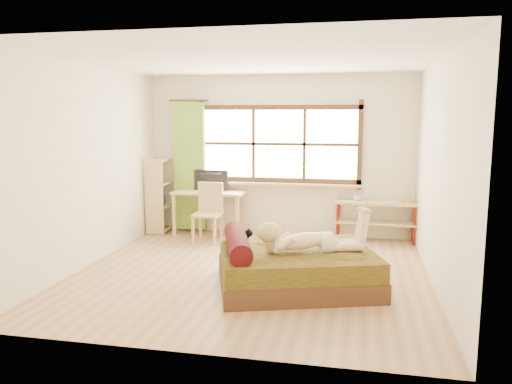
% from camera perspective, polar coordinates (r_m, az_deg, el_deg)
% --- Properties ---
extents(floor, '(4.50, 4.50, 0.00)m').
position_cam_1_polar(floor, '(6.54, -0.57, -9.29)').
color(floor, '#9E754C').
rests_on(floor, ground).
extents(ceiling, '(4.50, 4.50, 0.00)m').
position_cam_1_polar(ceiling, '(6.26, -0.61, 14.93)').
color(ceiling, white).
rests_on(ceiling, wall_back).
extents(wall_back, '(4.50, 0.00, 4.50)m').
position_cam_1_polar(wall_back, '(8.46, 2.63, 4.15)').
color(wall_back, silver).
rests_on(wall_back, floor).
extents(wall_front, '(4.50, 0.00, 4.50)m').
position_cam_1_polar(wall_front, '(4.11, -7.22, -0.77)').
color(wall_front, silver).
rests_on(wall_front, floor).
extents(wall_left, '(0.00, 4.50, 4.50)m').
position_cam_1_polar(wall_left, '(7.08, -18.70, 2.81)').
color(wall_left, silver).
rests_on(wall_left, floor).
extents(wall_right, '(0.00, 4.50, 4.50)m').
position_cam_1_polar(wall_right, '(6.19, 20.23, 1.94)').
color(wall_right, silver).
rests_on(wall_right, floor).
extents(window, '(2.80, 0.16, 1.46)m').
position_cam_1_polar(window, '(8.42, 2.61, 5.21)').
color(window, '#FFEDBF').
rests_on(window, wall_back).
extents(curtain, '(0.55, 0.10, 2.20)m').
position_cam_1_polar(curtain, '(8.74, -7.60, 2.91)').
color(curtain, '#5B8C26').
rests_on(curtain, wall_back).
extents(bed, '(2.15, 1.92, 0.68)m').
position_cam_1_polar(bed, '(6.02, 4.22, -8.50)').
color(bed, '#372210').
rests_on(bed, floor).
extents(woman, '(1.31, 0.73, 0.54)m').
position_cam_1_polar(woman, '(5.84, 6.11, -4.23)').
color(woman, beige).
rests_on(woman, bed).
extents(kitten, '(0.29, 0.18, 0.22)m').
position_cam_1_polar(kitten, '(6.16, -1.89, -5.05)').
color(kitten, black).
rests_on(kitten, bed).
extents(desk, '(1.22, 0.58, 0.75)m').
position_cam_1_polar(desk, '(8.51, -5.37, -0.57)').
color(desk, tan).
rests_on(desk, floor).
extents(monitor, '(0.60, 0.09, 0.35)m').
position_cam_1_polar(monitor, '(8.52, -5.30, 1.30)').
color(monitor, black).
rests_on(monitor, desk).
extents(chair, '(0.43, 0.43, 0.95)m').
position_cam_1_polar(chair, '(8.16, -5.42, -1.89)').
color(chair, tan).
rests_on(chair, floor).
extents(pipe_shelf, '(1.32, 0.38, 0.74)m').
position_cam_1_polar(pipe_shelf, '(8.30, 13.60, -2.23)').
color(pipe_shelf, tan).
rests_on(pipe_shelf, floor).
extents(cup, '(0.13, 0.13, 0.10)m').
position_cam_1_polar(cup, '(8.26, 11.49, -0.66)').
color(cup, gray).
rests_on(cup, pipe_shelf).
extents(book, '(0.16, 0.21, 0.02)m').
position_cam_1_polar(book, '(8.28, 14.94, -1.03)').
color(book, gray).
rests_on(book, pipe_shelf).
extents(bookshelf, '(0.36, 0.58, 1.29)m').
position_cam_1_polar(bookshelf, '(8.88, -11.02, -0.31)').
color(bookshelf, tan).
rests_on(bookshelf, floor).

